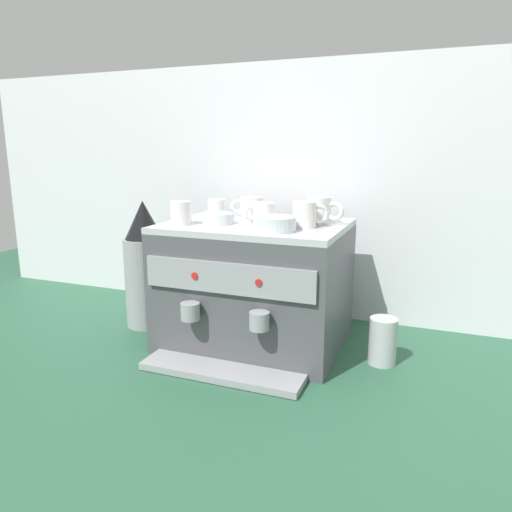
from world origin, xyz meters
TOP-DOWN VIEW (x-y plane):
  - ground_plane at (0.00, 0.00)m, footprint 4.00×4.00m
  - tiled_backsplash_wall at (0.00, 0.34)m, footprint 2.80×0.03m
  - espresso_machine at (0.00, -0.01)m, footprint 0.56×0.55m
  - ceramic_cup_0 at (0.01, 0.03)m, footprint 0.09×0.10m
  - ceramic_cup_1 at (0.17, -0.03)m, footprint 0.10×0.08m
  - ceramic_cup_2 at (-0.17, 0.06)m, footprint 0.06×0.09m
  - ceramic_cup_3 at (-0.08, 0.15)m, footprint 0.11×0.09m
  - ceramic_cup_4 at (-0.21, -0.11)m, footprint 0.08×0.09m
  - ceramic_cup_5 at (0.19, 0.06)m, footprint 0.12×0.08m
  - ceramic_bowl_0 at (0.11, -0.13)m, footprint 0.12×0.12m
  - ceramic_bowl_1 at (-0.11, -0.06)m, footprint 0.10×0.10m
  - coffee_grinder at (-0.43, 0.00)m, footprint 0.15×0.15m
  - milk_pitcher at (0.42, -0.02)m, footprint 0.08×0.08m

SIDE VIEW (x-z plane):
  - ground_plane at x=0.00m, z-range 0.00..0.00m
  - milk_pitcher at x=0.42m, z-range 0.00..0.14m
  - espresso_machine at x=0.00m, z-range 0.00..0.40m
  - coffee_grinder at x=-0.43m, z-range -0.01..0.44m
  - ceramic_bowl_1 at x=-0.11m, z-range 0.40..0.43m
  - ceramic_bowl_0 at x=0.11m, z-range 0.40..0.44m
  - ceramic_cup_0 at x=0.01m, z-range 0.40..0.46m
  - ceramic_cup_2 at x=-0.17m, z-range 0.40..0.46m
  - ceramic_cup_3 at x=-0.08m, z-range 0.40..0.47m
  - ceramic_cup_4 at x=-0.21m, z-range 0.40..0.47m
  - ceramic_cup_1 at x=0.17m, z-range 0.40..0.48m
  - ceramic_cup_5 at x=0.19m, z-range 0.40..0.48m
  - tiled_backsplash_wall at x=0.00m, z-range 0.00..0.94m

